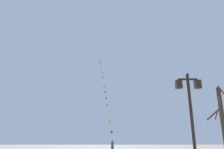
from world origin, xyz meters
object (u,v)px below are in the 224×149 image
object	(u,v)px
twin_lantern_lamp_post	(190,103)
kite_flyer	(112,148)
kite_train	(104,87)
bare_tree	(223,124)

from	to	relation	value
twin_lantern_lamp_post	kite_flyer	distance (m)	13.95
kite_flyer	kite_train	bearing A→B (deg)	-0.21
kite_train	bare_tree	distance (m)	27.07
bare_tree	kite_flyer	bearing A→B (deg)	122.40
kite_train	kite_flyer	world-z (taller)	kite_train
kite_train	bare_tree	bearing A→B (deg)	-72.25
twin_lantern_lamp_post	bare_tree	distance (m)	4.27
twin_lantern_lamp_post	bare_tree	xyz separation A→B (m)	(2.90, 3.04, -0.75)
twin_lantern_lamp_post	kite_flyer	bearing A→B (deg)	105.16
kite_train	kite_flyer	bearing A→B (deg)	-84.53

